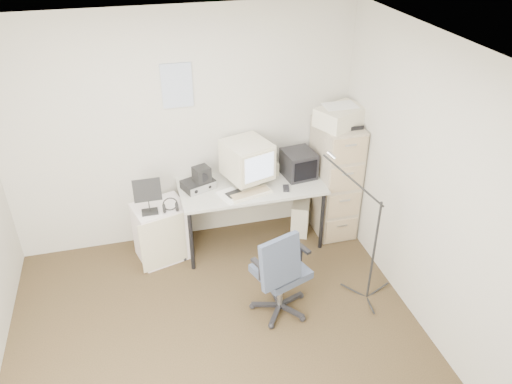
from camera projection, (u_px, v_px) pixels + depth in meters
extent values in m
cube|color=#352C1A|center=(222.00, 352.00, 4.26)|extent=(3.60, 3.60, 0.01)
cube|color=white|center=(207.00, 62.00, 2.95)|extent=(3.60, 3.60, 0.01)
cube|color=beige|center=(183.00, 132.00, 5.09)|extent=(3.60, 0.02, 2.50)
cube|color=beige|center=(437.00, 199.00, 4.00)|extent=(0.02, 3.60, 2.50)
cube|color=white|center=(177.00, 86.00, 4.81)|extent=(0.30, 0.02, 0.44)
cube|color=#BFAF8E|center=(334.00, 179.00, 5.48)|extent=(0.40, 0.60, 1.30)
cube|color=silver|center=(341.00, 116.00, 5.07)|extent=(0.59, 0.51, 0.19)
cube|color=beige|center=(251.00, 214.00, 5.40)|extent=(1.50, 0.70, 0.73)
cube|color=silver|center=(247.00, 163.00, 5.13)|extent=(0.54, 0.55, 0.47)
cube|color=black|center=(299.00, 164.00, 5.31)|extent=(0.35, 0.37, 0.28)
cube|color=beige|center=(274.00, 169.00, 5.35)|extent=(0.09, 0.09, 0.15)
cube|color=silver|center=(250.00, 194.00, 5.03)|extent=(0.47, 0.27, 0.02)
cube|color=black|center=(286.00, 188.00, 5.12)|extent=(0.08, 0.12, 0.03)
cube|color=black|center=(198.00, 184.00, 5.13)|extent=(0.37, 0.32, 0.09)
cube|color=black|center=(202.00, 174.00, 5.06)|extent=(0.20, 0.19, 0.16)
cube|color=white|center=(231.00, 196.00, 5.01)|extent=(0.28, 0.32, 0.02)
cube|color=silver|center=(301.00, 214.00, 5.70)|extent=(0.34, 0.45, 0.39)
cube|color=#3F4855|center=(281.00, 270.00, 4.44)|extent=(0.70, 0.70, 0.95)
cube|color=white|center=(162.00, 231.00, 5.21)|extent=(0.60, 0.53, 0.63)
cube|color=black|center=(148.00, 196.00, 4.85)|extent=(0.28, 0.17, 0.39)
torus|color=black|center=(170.00, 207.00, 4.94)|extent=(0.18, 0.18, 0.03)
cylinder|color=black|center=(376.00, 237.00, 4.46)|extent=(0.03, 0.03, 1.42)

